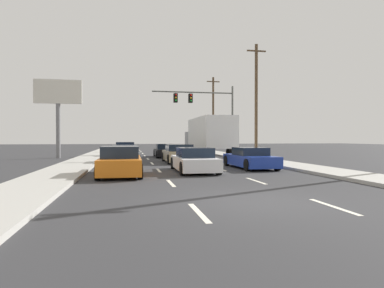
{
  "coord_description": "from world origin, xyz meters",
  "views": [
    {
      "loc": [
        -3.27,
        -8.28,
        1.68
      ],
      "look_at": [
        0.71,
        12.22,
        1.33
      ],
      "focal_mm": 30.76,
      "sensor_mm": 36.0,
      "label": 1
    }
  ],
  "objects_px": {
    "car_silver": "(125,155)",
    "utility_pole_far": "(213,113)",
    "car_tan": "(179,154)",
    "car_white": "(194,161)",
    "car_black": "(165,151)",
    "car_navy": "(125,150)",
    "utility_pole_mid": "(256,99)",
    "box_truck": "(208,135)",
    "traffic_signal_mast": "(201,104)",
    "car_orange": "(120,162)",
    "car_blue": "(250,159)",
    "roadside_billboard": "(58,102)"
  },
  "relations": [
    {
      "from": "box_truck",
      "to": "traffic_signal_mast",
      "type": "height_order",
      "value": "traffic_signal_mast"
    },
    {
      "from": "car_orange",
      "to": "car_tan",
      "type": "xyz_separation_m",
      "value": [
        3.84,
        7.52,
        -0.01
      ]
    },
    {
      "from": "traffic_signal_mast",
      "to": "roadside_billboard",
      "type": "xyz_separation_m",
      "value": [
        -13.57,
        -4.97,
        -0.64
      ]
    },
    {
      "from": "car_navy",
      "to": "utility_pole_mid",
      "type": "distance_m",
      "value": 12.9
    },
    {
      "from": "utility_pole_far",
      "to": "roadside_billboard",
      "type": "bearing_deg",
      "value": -140.64
    },
    {
      "from": "car_orange",
      "to": "utility_pole_mid",
      "type": "distance_m",
      "value": 18.21
    },
    {
      "from": "car_black",
      "to": "box_truck",
      "type": "height_order",
      "value": "box_truck"
    },
    {
      "from": "car_silver",
      "to": "roadside_billboard",
      "type": "bearing_deg",
      "value": 129.35
    },
    {
      "from": "car_silver",
      "to": "utility_pole_mid",
      "type": "height_order",
      "value": "utility_pole_mid"
    },
    {
      "from": "car_silver",
      "to": "car_navy",
      "type": "bearing_deg",
      "value": 90.34
    },
    {
      "from": "car_black",
      "to": "utility_pole_far",
      "type": "relative_size",
      "value": 0.46
    },
    {
      "from": "car_black",
      "to": "car_blue",
      "type": "bearing_deg",
      "value": -73.15
    },
    {
      "from": "car_tan",
      "to": "roadside_billboard",
      "type": "distance_m",
      "value": 12.36
    },
    {
      "from": "car_navy",
      "to": "car_blue",
      "type": "distance_m",
      "value": 14.94
    },
    {
      "from": "car_tan",
      "to": "car_orange",
      "type": "bearing_deg",
      "value": -117.01
    },
    {
      "from": "car_silver",
      "to": "car_black",
      "type": "bearing_deg",
      "value": 62.43
    },
    {
      "from": "car_orange",
      "to": "car_navy",
      "type": "bearing_deg",
      "value": 89.8
    },
    {
      "from": "utility_pole_mid",
      "to": "roadside_billboard",
      "type": "xyz_separation_m",
      "value": [
        -17.34,
        1.38,
        -0.5
      ]
    },
    {
      "from": "car_white",
      "to": "car_blue",
      "type": "distance_m",
      "value": 3.82
    },
    {
      "from": "car_silver",
      "to": "car_black",
      "type": "relative_size",
      "value": 0.91
    },
    {
      "from": "car_navy",
      "to": "box_truck",
      "type": "xyz_separation_m",
      "value": [
        6.93,
        -3.81,
        1.34
      ]
    },
    {
      "from": "car_tan",
      "to": "car_white",
      "type": "bearing_deg",
      "value": -91.79
    },
    {
      "from": "car_tan",
      "to": "traffic_signal_mast",
      "type": "height_order",
      "value": "traffic_signal_mast"
    },
    {
      "from": "traffic_signal_mast",
      "to": "utility_pole_mid",
      "type": "xyz_separation_m",
      "value": [
        3.77,
        -6.35,
        -0.13
      ]
    },
    {
      "from": "car_silver",
      "to": "utility_pole_far",
      "type": "relative_size",
      "value": 0.42
    },
    {
      "from": "utility_pole_far",
      "to": "car_silver",
      "type": "bearing_deg",
      "value": -119.12
    },
    {
      "from": "car_white",
      "to": "utility_pole_mid",
      "type": "distance_m",
      "value": 15.26
    },
    {
      "from": "traffic_signal_mast",
      "to": "car_tan",
      "type": "bearing_deg",
      "value": -109.53
    },
    {
      "from": "car_blue",
      "to": "roadside_billboard",
      "type": "distance_m",
      "value": 17.95
    },
    {
      "from": "car_black",
      "to": "traffic_signal_mast",
      "type": "height_order",
      "value": "traffic_signal_mast"
    },
    {
      "from": "utility_pole_far",
      "to": "car_orange",
      "type": "bearing_deg",
      "value": -112.46
    },
    {
      "from": "traffic_signal_mast",
      "to": "utility_pole_mid",
      "type": "height_order",
      "value": "utility_pole_mid"
    },
    {
      "from": "car_white",
      "to": "traffic_signal_mast",
      "type": "xyz_separation_m",
      "value": [
        4.42,
        18.34,
        4.84
      ]
    },
    {
      "from": "car_silver",
      "to": "car_white",
      "type": "height_order",
      "value": "car_silver"
    },
    {
      "from": "car_navy",
      "to": "roadside_billboard",
      "type": "relative_size",
      "value": 0.63
    },
    {
      "from": "car_tan",
      "to": "traffic_signal_mast",
      "type": "xyz_separation_m",
      "value": [
        4.21,
        11.88,
        4.81
      ]
    },
    {
      "from": "car_silver",
      "to": "box_truck",
      "type": "relative_size",
      "value": 0.46
    },
    {
      "from": "car_black",
      "to": "box_truck",
      "type": "bearing_deg",
      "value": -36.43
    },
    {
      "from": "car_white",
      "to": "car_blue",
      "type": "height_order",
      "value": "car_white"
    },
    {
      "from": "car_white",
      "to": "box_truck",
      "type": "relative_size",
      "value": 0.49
    },
    {
      "from": "car_blue",
      "to": "traffic_signal_mast",
      "type": "height_order",
      "value": "traffic_signal_mast"
    },
    {
      "from": "car_blue",
      "to": "car_tan",
      "type": "bearing_deg",
      "value": 123.51
    },
    {
      "from": "car_orange",
      "to": "utility_pole_mid",
      "type": "bearing_deg",
      "value": 47.84
    },
    {
      "from": "car_black",
      "to": "traffic_signal_mast",
      "type": "relative_size",
      "value": 0.52
    },
    {
      "from": "traffic_signal_mast",
      "to": "box_truck",
      "type": "bearing_deg",
      "value": -98.0
    },
    {
      "from": "car_silver",
      "to": "utility_pole_mid",
      "type": "distance_m",
      "value": 13.76
    },
    {
      "from": "car_black",
      "to": "roadside_billboard",
      "type": "height_order",
      "value": "roadside_billboard"
    },
    {
      "from": "car_navy",
      "to": "car_orange",
      "type": "distance_m",
      "value": 15.6
    },
    {
      "from": "car_black",
      "to": "traffic_signal_mast",
      "type": "bearing_deg",
      "value": 49.02
    },
    {
      "from": "car_navy",
      "to": "utility_pole_mid",
      "type": "relative_size",
      "value": 0.41
    }
  ]
}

